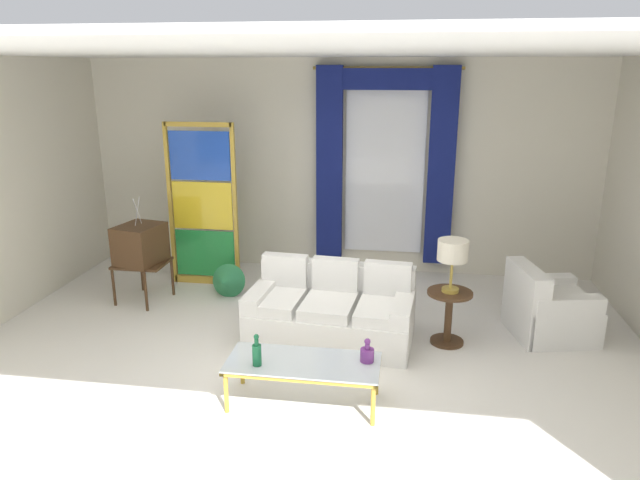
% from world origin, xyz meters
% --- Properties ---
extents(ground_plane, '(16.00, 16.00, 0.00)m').
position_xyz_m(ground_plane, '(0.00, 0.00, 0.00)').
color(ground_plane, white).
extents(wall_rear, '(8.00, 0.12, 3.00)m').
position_xyz_m(wall_rear, '(0.00, 3.06, 1.50)').
color(wall_rear, silver).
rests_on(wall_rear, ground).
extents(ceiling_slab, '(8.00, 7.60, 0.04)m').
position_xyz_m(ceiling_slab, '(0.00, 0.80, 3.02)').
color(ceiling_slab, white).
extents(curtained_window, '(2.00, 0.17, 2.70)m').
position_xyz_m(curtained_window, '(0.67, 2.89, 1.74)').
color(curtained_window, white).
rests_on(curtained_window, ground).
extents(couch_white_long, '(1.82, 1.06, 0.86)m').
position_xyz_m(couch_white_long, '(0.24, 0.67, 0.30)').
color(couch_white_long, white).
rests_on(couch_white_long, ground).
extents(coffee_table, '(1.34, 0.57, 0.41)m').
position_xyz_m(coffee_table, '(0.16, -0.67, 0.37)').
color(coffee_table, silver).
rests_on(coffee_table, ground).
extents(bottle_blue_decanter, '(0.08, 0.08, 0.29)m').
position_xyz_m(bottle_blue_decanter, '(-0.22, -0.79, 0.52)').
color(bottle_blue_decanter, '#196B3D').
rests_on(bottle_blue_decanter, coffee_table).
extents(bottle_crystal_tall, '(0.12, 0.12, 0.22)m').
position_xyz_m(bottle_crystal_tall, '(0.71, -0.58, 0.48)').
color(bottle_crystal_tall, '#753384').
rests_on(bottle_crystal_tall, coffee_table).
extents(vintage_tv, '(0.62, 0.68, 1.35)m').
position_xyz_m(vintage_tv, '(-2.28, 1.37, 0.73)').
color(vintage_tv, '#472D19').
rests_on(vintage_tv, ground).
extents(armchair_white, '(0.97, 0.96, 0.80)m').
position_xyz_m(armchair_white, '(2.58, 1.10, 0.29)').
color(armchair_white, white).
rests_on(armchair_white, ground).
extents(stained_glass_divider, '(0.95, 0.05, 2.20)m').
position_xyz_m(stained_glass_divider, '(-1.70, 2.07, 1.06)').
color(stained_glass_divider, gold).
rests_on(stained_glass_divider, ground).
extents(peacock_figurine, '(0.44, 0.60, 0.50)m').
position_xyz_m(peacock_figurine, '(-1.26, 1.58, 0.22)').
color(peacock_figurine, beige).
rests_on(peacock_figurine, ground).
extents(round_side_table, '(0.48, 0.48, 0.59)m').
position_xyz_m(round_side_table, '(1.49, 0.73, 0.36)').
color(round_side_table, '#472D19').
rests_on(round_side_table, ground).
extents(table_lamp_brass, '(0.32, 0.32, 0.57)m').
position_xyz_m(table_lamp_brass, '(1.49, 0.73, 1.03)').
color(table_lamp_brass, '#B29338').
rests_on(table_lamp_brass, round_side_table).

